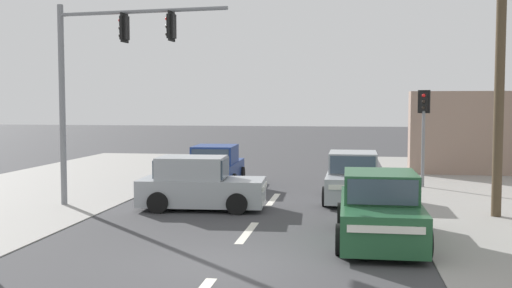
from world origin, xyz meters
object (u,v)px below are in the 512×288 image
object	(u,v)px
hatchback_crossing_left	(199,185)
sedan_oncoming_near	(380,210)
traffic_signal_mast	(101,67)
pedestal_signal_far_median	(424,122)
hatchback_receding_far	(216,167)
hatchback_kerbside_parked	(353,179)
utility_pole_midground_right	(497,7)

from	to	relation	value
hatchback_crossing_left	sedan_oncoming_near	xyz separation A→B (m)	(4.97, -3.44, 0.00)
traffic_signal_mast	pedestal_signal_far_median	distance (m)	11.56
hatchback_receding_far	hatchback_crossing_left	bearing A→B (deg)	-83.22
pedestal_signal_far_median	hatchback_kerbside_parked	distance (m)	4.59
utility_pole_midground_right	hatchback_crossing_left	distance (m)	9.49
traffic_signal_mast	utility_pole_midground_right	bearing A→B (deg)	0.48
utility_pole_midground_right	hatchback_crossing_left	world-z (taller)	utility_pole_midground_right
sedan_oncoming_near	hatchback_kerbside_parked	size ratio (longest dim) A/B	1.16
utility_pole_midground_right	pedestal_signal_far_median	xyz separation A→B (m)	(-1.14, 5.59, -3.20)
hatchback_crossing_left	hatchback_kerbside_parked	bearing A→B (deg)	26.41
pedestal_signal_far_median	hatchback_crossing_left	distance (m)	9.12
traffic_signal_mast	pedestal_signal_far_median	world-z (taller)	traffic_signal_mast
sedan_oncoming_near	hatchback_kerbside_parked	bearing A→B (deg)	95.55
utility_pole_midground_right	hatchback_receding_far	world-z (taller)	utility_pole_midground_right
utility_pole_midground_right	hatchback_kerbside_parked	bearing A→B (deg)	149.38
traffic_signal_mast	pedestal_signal_far_median	bearing A→B (deg)	29.83
sedan_oncoming_near	hatchback_receding_far	size ratio (longest dim) A/B	1.15
traffic_signal_mast	pedestal_signal_far_median	xyz separation A→B (m)	(9.92, 5.69, -1.73)
hatchback_kerbside_parked	hatchback_receding_far	xyz separation A→B (m)	(-5.00, 2.66, 0.00)
utility_pole_midground_right	pedestal_signal_far_median	bearing A→B (deg)	101.52
utility_pole_midground_right	traffic_signal_mast	size ratio (longest dim) A/B	1.75
utility_pole_midground_right	hatchback_kerbside_parked	xyz separation A→B (m)	(-3.70, 2.19, -4.92)
hatchback_crossing_left	hatchback_receding_far	xyz separation A→B (m)	(-0.58, 4.86, 0.00)
traffic_signal_mast	pedestal_signal_far_median	size ratio (longest dim) A/B	1.69
traffic_signal_mast	hatchback_kerbside_parked	size ratio (longest dim) A/B	1.64
utility_pole_midground_right	pedestal_signal_far_median	distance (m)	6.55
utility_pole_midground_right	hatchback_crossing_left	bearing A→B (deg)	-179.94
utility_pole_midground_right	hatchback_receding_far	distance (m)	11.11
hatchback_kerbside_parked	hatchback_receding_far	distance (m)	5.66
pedestal_signal_far_median	traffic_signal_mast	bearing A→B (deg)	-150.17
sedan_oncoming_near	hatchback_receding_far	world-z (taller)	sedan_oncoming_near
sedan_oncoming_near	hatchback_receding_far	xyz separation A→B (m)	(-5.55, 8.29, -0.00)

